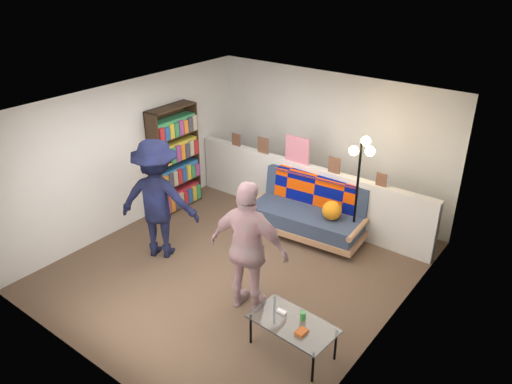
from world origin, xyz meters
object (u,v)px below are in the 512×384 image
floor_lamp (360,172)px  person_left (158,199)px  futon_sofa (309,212)px  person_right (249,248)px  bookshelf (175,162)px  coffee_table (293,325)px

floor_lamp → person_left: 2.98m
futon_sofa → person_right: size_ratio=1.11×
futon_sofa → bookshelf: 2.51m
futon_sofa → coffee_table: bearing=-61.9°
person_left → person_right: (1.84, -0.20, -0.03)m
bookshelf → coffee_table: 4.09m
futon_sofa → person_right: bearing=-79.5°
bookshelf → floor_lamp: bearing=12.8°
coffee_table → person_right: person_right is taller
futon_sofa → person_right: person_right is taller
bookshelf → floor_lamp: bookshelf is taller
coffee_table → floor_lamp: size_ratio=0.57×
bookshelf → person_left: 1.54m
coffee_table → floor_lamp: (-0.51, 2.48, 0.88)m
bookshelf → coffee_table: size_ratio=1.80×
coffee_table → floor_lamp: 2.68m
futon_sofa → bookshelf: (-2.38, -0.62, 0.48)m
floor_lamp → person_left: person_left is taller
person_left → person_right: 1.86m
futon_sofa → person_right: (0.38, -2.06, 0.51)m
bookshelf → floor_lamp: size_ratio=1.03×
bookshelf → person_right: bookshelf is taller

